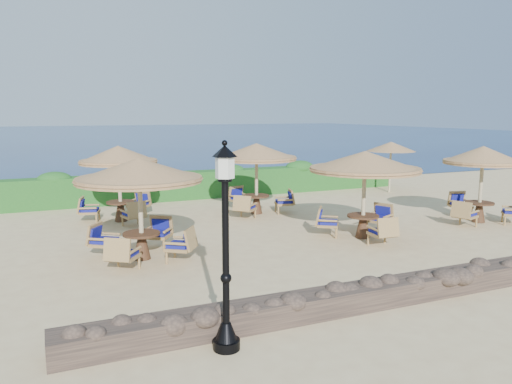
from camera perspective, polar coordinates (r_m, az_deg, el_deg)
name	(u,v)px	position (r m, az deg, el deg)	size (l,w,h in m)	color
ground	(295,231)	(16.23, 4.46, -4.43)	(120.00, 120.00, 0.00)	#D7BE88
sea	(92,136)	(84.37, -18.26, 6.13)	(160.00, 160.00, 0.00)	#0C2050
hedge	(221,183)	(22.63, -3.99, 1.00)	(18.00, 0.90, 1.20)	#194E1A
stone_wall	(432,285)	(11.28, 19.45, -9.94)	(15.00, 0.65, 0.44)	brown
lamp_post	(226,257)	(7.93, -3.48, -7.40)	(0.44, 0.44, 3.31)	black
extra_parasol	(391,147)	(24.48, 15.18, 5.02)	(2.30, 2.30, 2.41)	tan
cafe_set_0	(140,186)	(13.07, -13.15, 0.64)	(3.25, 3.25, 2.65)	tan
cafe_set_1	(365,172)	(15.28, 12.31, 2.21)	(3.34, 3.34, 2.65)	tan
cafe_set_2	(482,169)	(18.79, 24.43, 2.42)	(2.75, 2.75, 2.65)	tan
cafe_set_3	(119,168)	(17.89, -15.40, 2.66)	(2.78, 2.78, 2.65)	tan
cafe_set_4	(256,162)	(18.57, 0.05, 3.45)	(3.02, 3.02, 2.65)	tan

